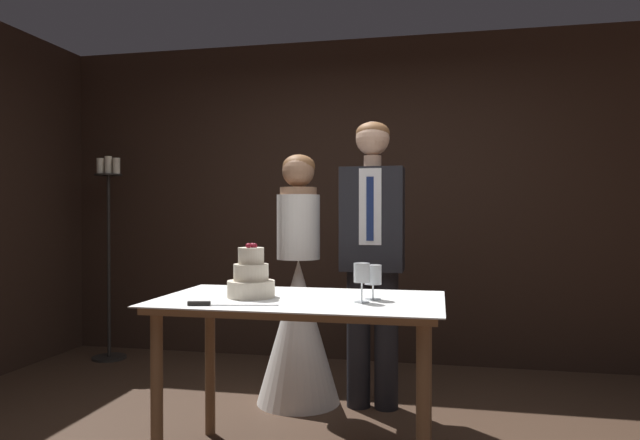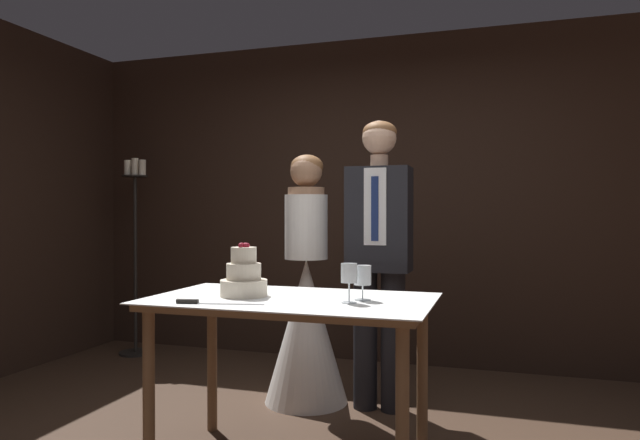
{
  "view_description": "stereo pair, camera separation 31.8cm",
  "coord_description": "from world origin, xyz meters",
  "px_view_note": "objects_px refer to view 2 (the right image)",
  "views": [
    {
      "loc": [
        0.61,
        -2.59,
        1.23
      ],
      "look_at": [
        -0.04,
        0.53,
        1.19
      ],
      "focal_mm": 32.0,
      "sensor_mm": 36.0,
      "label": 1
    },
    {
      "loc": [
        0.92,
        -2.51,
        1.23
      ],
      "look_at": [
        -0.04,
        0.53,
        1.19
      ],
      "focal_mm": 32.0,
      "sensor_mm": 36.0,
      "label": 2
    }
  ],
  "objects_px": {
    "cake_knife": "(203,302)",
    "wine_glass_near": "(363,276)",
    "bride": "(306,311)",
    "groom": "(379,248)",
    "wine_glass_middle": "(349,274)",
    "candle_stand": "(135,252)",
    "cake_table": "(291,319)",
    "tiered_cake": "(244,278)"
  },
  "relations": [
    {
      "from": "cake_knife",
      "to": "wine_glass_near",
      "type": "bearing_deg",
      "value": 13.5
    },
    {
      "from": "bride",
      "to": "groom",
      "type": "bearing_deg",
      "value": -0.06
    },
    {
      "from": "cake_knife",
      "to": "groom",
      "type": "relative_size",
      "value": 0.22
    },
    {
      "from": "wine_glass_middle",
      "to": "candle_stand",
      "type": "height_order",
      "value": "candle_stand"
    },
    {
      "from": "cake_knife",
      "to": "wine_glass_near",
      "type": "xyz_separation_m",
      "value": [
        0.66,
        0.32,
        0.11
      ]
    },
    {
      "from": "cake_table",
      "to": "bride",
      "type": "xyz_separation_m",
      "value": [
        -0.24,
        0.93,
        -0.13
      ]
    },
    {
      "from": "bride",
      "to": "candle_stand",
      "type": "relative_size",
      "value": 0.94
    },
    {
      "from": "wine_glass_middle",
      "to": "cake_knife",
      "type": "bearing_deg",
      "value": -160.09
    },
    {
      "from": "bride",
      "to": "candle_stand",
      "type": "xyz_separation_m",
      "value": [
        -1.83,
        0.74,
        0.29
      ]
    },
    {
      "from": "groom",
      "to": "wine_glass_middle",
      "type": "bearing_deg",
      "value": -86.18
    },
    {
      "from": "bride",
      "to": "groom",
      "type": "distance_m",
      "value": 0.64
    },
    {
      "from": "tiered_cake",
      "to": "groom",
      "type": "bearing_deg",
      "value": 62.98
    },
    {
      "from": "wine_glass_near",
      "to": "wine_glass_middle",
      "type": "distance_m",
      "value": 0.11
    },
    {
      "from": "wine_glass_near",
      "to": "bride",
      "type": "relative_size",
      "value": 0.1
    },
    {
      "from": "cake_table",
      "to": "tiered_cake",
      "type": "bearing_deg",
      "value": -175.53
    },
    {
      "from": "wine_glass_near",
      "to": "wine_glass_middle",
      "type": "bearing_deg",
      "value": -112.8
    },
    {
      "from": "cake_table",
      "to": "wine_glass_near",
      "type": "distance_m",
      "value": 0.41
    },
    {
      "from": "cake_table",
      "to": "cake_knife",
      "type": "distance_m",
      "value": 0.44
    },
    {
      "from": "cake_table",
      "to": "groom",
      "type": "distance_m",
      "value": 1.0
    },
    {
      "from": "cake_table",
      "to": "cake_knife",
      "type": "height_order",
      "value": "cake_knife"
    },
    {
      "from": "bride",
      "to": "tiered_cake",
      "type": "bearing_deg",
      "value": -90.01
    },
    {
      "from": "groom",
      "to": "cake_table",
      "type": "bearing_deg",
      "value": -104.58
    },
    {
      "from": "cake_table",
      "to": "wine_glass_middle",
      "type": "bearing_deg",
      "value": -12.38
    },
    {
      "from": "wine_glass_near",
      "to": "wine_glass_middle",
      "type": "xyz_separation_m",
      "value": [
        -0.04,
        -0.1,
        0.02
      ]
    },
    {
      "from": "cake_table",
      "to": "groom",
      "type": "bearing_deg",
      "value": 75.42
    },
    {
      "from": "cake_knife",
      "to": "wine_glass_middle",
      "type": "height_order",
      "value": "wine_glass_middle"
    },
    {
      "from": "tiered_cake",
      "to": "wine_glass_near",
      "type": "height_order",
      "value": "tiered_cake"
    },
    {
      "from": "cake_table",
      "to": "wine_glass_middle",
      "type": "xyz_separation_m",
      "value": [
        0.31,
        -0.07,
        0.23
      ]
    },
    {
      "from": "wine_glass_middle",
      "to": "tiered_cake",
      "type": "bearing_deg",
      "value": 174.94
    },
    {
      "from": "wine_glass_middle",
      "to": "groom",
      "type": "bearing_deg",
      "value": 93.82
    },
    {
      "from": "groom",
      "to": "wine_glass_near",
      "type": "bearing_deg",
      "value": -83.22
    },
    {
      "from": "cake_table",
      "to": "wine_glass_near",
      "type": "relative_size",
      "value": 8.28
    },
    {
      "from": "tiered_cake",
      "to": "bride",
      "type": "bearing_deg",
      "value": 89.99
    },
    {
      "from": "cake_knife",
      "to": "candle_stand",
      "type": "bearing_deg",
      "value": 119.52
    },
    {
      "from": "wine_glass_near",
      "to": "wine_glass_middle",
      "type": "relative_size",
      "value": 0.91
    },
    {
      "from": "tiered_cake",
      "to": "candle_stand",
      "type": "relative_size",
      "value": 0.15
    },
    {
      "from": "bride",
      "to": "wine_glass_near",
      "type": "bearing_deg",
      "value": -56.76
    },
    {
      "from": "groom",
      "to": "candle_stand",
      "type": "relative_size",
      "value": 1.06
    },
    {
      "from": "wine_glass_near",
      "to": "candle_stand",
      "type": "distance_m",
      "value": 2.92
    },
    {
      "from": "tiered_cake",
      "to": "wine_glass_near",
      "type": "xyz_separation_m",
      "value": [
        0.59,
        0.05,
        0.02
      ]
    },
    {
      "from": "tiered_cake",
      "to": "wine_glass_middle",
      "type": "distance_m",
      "value": 0.55
    },
    {
      "from": "groom",
      "to": "candle_stand",
      "type": "xyz_separation_m",
      "value": [
        -2.31,
        0.74,
        -0.13
      ]
    }
  ]
}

